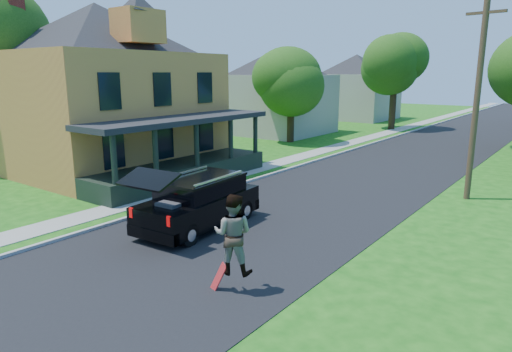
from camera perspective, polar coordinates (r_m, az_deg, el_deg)
The scene contains 14 objects.
ground at distance 13.96m, azimuth -7.19°, elevation -9.13°, with size 140.00×140.00×0.00m, color #135210.
street at distance 31.07m, azimuth 19.25°, elevation 2.46°, with size 8.00×120.00×0.02m, color black.
curb at distance 32.49m, azimuth 12.44°, elevation 3.30°, with size 0.15×120.00×0.12m, color #999994.
sidewalk at distance 33.14m, azimuth 10.00°, elevation 3.59°, with size 1.30×120.00×0.03m, color #999991.
front_walk at distance 24.59m, azimuth -13.53°, elevation 0.25°, with size 6.50×1.20×0.03m, color #999991.
main_house at distance 26.67m, azimuth -18.76°, elevation 11.56°, with size 15.56×15.56×10.10m.
neighbor_house_mid at distance 40.21m, azimuth 2.63°, elevation 11.36°, with size 12.78×12.78×8.30m.
neighbor_house_far at distance 54.20m, azimuth 12.36°, elevation 11.45°, with size 12.78×12.78×8.30m.
black_suv at distance 15.61m, azimuth -7.19°, elevation -3.26°, with size 2.27×5.15×2.35m.
skateboarder at distance 10.92m, azimuth -2.90°, elevation -7.26°, with size 1.17×1.06×1.96m.
skateboard at distance 11.39m, azimuth -4.78°, elevation -12.78°, with size 0.53×0.26×0.84m.
tree_left_mid at distance 34.83m, azimuth 4.40°, elevation 12.26°, with size 6.02×5.73×7.65m.
tree_left_far at distance 44.67m, azimuth 17.00°, elevation 13.44°, with size 5.57×5.38×9.05m.
utility_pole_near at distance 20.58m, azimuth 25.89°, elevation 8.63°, with size 1.51×0.37×8.02m.
Camera 1 is at (9.06, -9.27, 5.19)m, focal length 32.00 mm.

